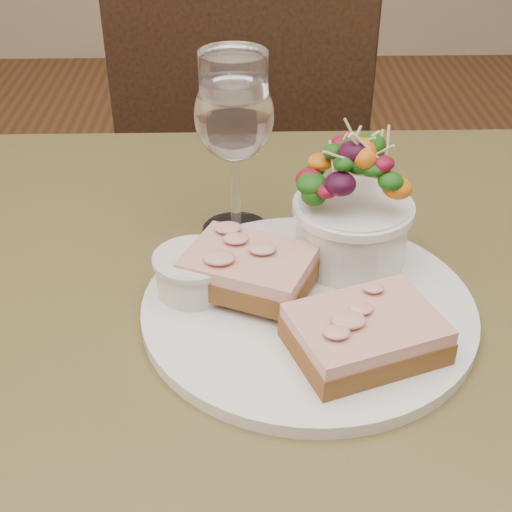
{
  "coord_description": "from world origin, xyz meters",
  "views": [
    {
      "loc": [
        -0.03,
        -0.48,
        1.14
      ],
      "look_at": [
        -0.02,
        0.01,
        0.81
      ],
      "focal_mm": 50.0,
      "sensor_mm": 36.0,
      "label": 1
    }
  ],
  "objects_px": {
    "sandwich_back": "(249,269)",
    "salad_bowl": "(354,205)",
    "ramekin": "(194,271)",
    "wine_glass": "(234,121)",
    "sandwich_front": "(365,334)",
    "cafe_table": "(273,405)",
    "chair_far": "(262,262)",
    "dinner_plate": "(308,308)"
  },
  "relations": [
    {
      "from": "sandwich_back",
      "to": "salad_bowl",
      "type": "height_order",
      "value": "salad_bowl"
    },
    {
      "from": "ramekin",
      "to": "wine_glass",
      "type": "relative_size",
      "value": 0.38
    },
    {
      "from": "sandwich_front",
      "to": "wine_glass",
      "type": "bearing_deg",
      "value": 96.89
    },
    {
      "from": "sandwich_back",
      "to": "cafe_table",
      "type": "bearing_deg",
      "value": -29.54
    },
    {
      "from": "cafe_table",
      "to": "sandwich_back",
      "type": "height_order",
      "value": "sandwich_back"
    },
    {
      "from": "salad_bowl",
      "to": "wine_glass",
      "type": "xyz_separation_m",
      "value": [
        -0.11,
        0.07,
        0.05
      ]
    },
    {
      "from": "cafe_table",
      "to": "sandwich_front",
      "type": "height_order",
      "value": "sandwich_front"
    },
    {
      "from": "cafe_table",
      "to": "ramekin",
      "type": "bearing_deg",
      "value": 155.64
    },
    {
      "from": "cafe_table",
      "to": "ramekin",
      "type": "height_order",
      "value": "ramekin"
    },
    {
      "from": "sandwich_front",
      "to": "salad_bowl",
      "type": "xyz_separation_m",
      "value": [
        0.01,
        0.13,
        0.04
      ]
    },
    {
      "from": "sandwich_back",
      "to": "wine_glass",
      "type": "bearing_deg",
      "value": 119.55
    },
    {
      "from": "chair_far",
      "to": "salad_bowl",
      "type": "relative_size",
      "value": 7.09
    },
    {
      "from": "chair_far",
      "to": "sandwich_back",
      "type": "bearing_deg",
      "value": 102.44
    },
    {
      "from": "dinner_plate",
      "to": "salad_bowl",
      "type": "distance_m",
      "value": 0.1
    },
    {
      "from": "chair_far",
      "to": "sandwich_back",
      "type": "height_order",
      "value": "chair_far"
    },
    {
      "from": "chair_far",
      "to": "wine_glass",
      "type": "height_order",
      "value": "wine_glass"
    },
    {
      "from": "sandwich_front",
      "to": "wine_glass",
      "type": "xyz_separation_m",
      "value": [
        -0.1,
        0.2,
        0.1
      ]
    },
    {
      "from": "cafe_table",
      "to": "sandwich_front",
      "type": "distance_m",
      "value": 0.15
    },
    {
      "from": "cafe_table",
      "to": "chair_far",
      "type": "bearing_deg",
      "value": 88.92
    },
    {
      "from": "dinner_plate",
      "to": "wine_glass",
      "type": "xyz_separation_m",
      "value": [
        -0.06,
        0.14,
        0.12
      ]
    },
    {
      "from": "chair_far",
      "to": "dinner_plate",
      "type": "relative_size",
      "value": 3.1
    },
    {
      "from": "cafe_table",
      "to": "sandwich_front",
      "type": "xyz_separation_m",
      "value": [
        0.07,
        -0.05,
        0.13
      ]
    },
    {
      "from": "sandwich_back",
      "to": "wine_glass",
      "type": "distance_m",
      "value": 0.15
    },
    {
      "from": "sandwich_back",
      "to": "ramekin",
      "type": "xyz_separation_m",
      "value": [
        -0.05,
        0.0,
        -0.0
      ]
    },
    {
      "from": "cafe_table",
      "to": "salad_bowl",
      "type": "bearing_deg",
      "value": 46.4
    },
    {
      "from": "dinner_plate",
      "to": "sandwich_back",
      "type": "distance_m",
      "value": 0.06
    },
    {
      "from": "dinner_plate",
      "to": "sandwich_back",
      "type": "relative_size",
      "value": 2.22
    },
    {
      "from": "chair_far",
      "to": "sandwich_back",
      "type": "distance_m",
      "value": 0.88
    },
    {
      "from": "wine_glass",
      "to": "ramekin",
      "type": "bearing_deg",
      "value": -107.6
    },
    {
      "from": "cafe_table",
      "to": "salad_bowl",
      "type": "height_order",
      "value": "salad_bowl"
    },
    {
      "from": "chair_far",
      "to": "ramekin",
      "type": "relative_size",
      "value": 13.62
    },
    {
      "from": "chair_far",
      "to": "dinner_plate",
      "type": "height_order",
      "value": "chair_far"
    },
    {
      "from": "dinner_plate",
      "to": "cafe_table",
      "type": "bearing_deg",
      "value": -160.53
    },
    {
      "from": "sandwich_front",
      "to": "salad_bowl",
      "type": "bearing_deg",
      "value": 67.48
    },
    {
      "from": "cafe_table",
      "to": "salad_bowl",
      "type": "xyz_separation_m",
      "value": [
        0.07,
        0.08,
        0.17
      ]
    },
    {
      "from": "chair_far",
      "to": "cafe_table",
      "type": "bearing_deg",
      "value": 104.2
    },
    {
      "from": "dinner_plate",
      "to": "salad_bowl",
      "type": "relative_size",
      "value": 2.29
    },
    {
      "from": "dinner_plate",
      "to": "sandwich_front",
      "type": "xyz_separation_m",
      "value": [
        0.04,
        -0.06,
        0.02
      ]
    },
    {
      "from": "salad_bowl",
      "to": "dinner_plate",
      "type": "bearing_deg",
      "value": -123.47
    },
    {
      "from": "sandwich_front",
      "to": "wine_glass",
      "type": "relative_size",
      "value": 0.78
    },
    {
      "from": "sandwich_back",
      "to": "salad_bowl",
      "type": "xyz_separation_m",
      "value": [
        0.1,
        0.05,
        0.04
      ]
    },
    {
      "from": "wine_glass",
      "to": "sandwich_front",
      "type": "bearing_deg",
      "value": -62.95
    }
  ]
}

